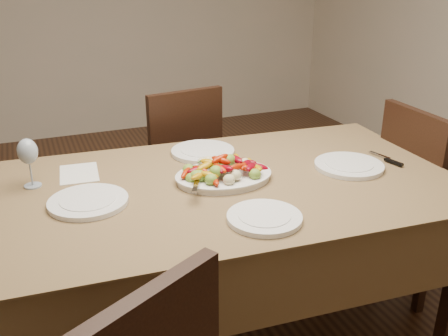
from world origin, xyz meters
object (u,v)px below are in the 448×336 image
Objects in this scene: chair_far at (172,165)px; plate_near at (264,218)px; plate_left at (88,202)px; chair_right at (436,201)px; serving_platter at (224,178)px; plate_far at (203,152)px; wine_glass at (29,162)px; dining_table at (224,265)px; plate_right at (349,166)px.

chair_far reaches higher than plate_near.
plate_left is at bearing 146.68° from plate_near.
plate_near is at bearing 108.74° from chair_right.
serving_platter is 1.32× the size of plate_far.
wine_glass reaches higher than chair_right.
plate_near is 1.23× the size of wine_glass.
chair_right is (1.12, -0.01, 0.10)m from dining_table.
dining_table is 1.94× the size of chair_far.
wine_glass reaches higher than plate_right.
chair_far is 3.31× the size of plate_right.
chair_right is at bearing 4.85° from plate_right.
chair_right reaches higher than plate_far.
plate_near is at bearing -88.62° from dining_table.
serving_platter reaches higher than plate_near.
plate_right is 1.01× the size of plate_far.
plate_left is at bearing -178.80° from serving_platter.
dining_table is at bearing 174.14° from plate_right.
serving_platter is (-0.05, -0.91, 0.30)m from chair_far.
dining_table is at bearing 91.88° from chair_right.
plate_right is at bearing -5.86° from dining_table.
plate_right is at bearing 27.70° from plate_near.
chair_far is 0.96m from serving_platter.
wine_glass reaches higher than plate_left.
serving_platter is at bearing 70.97° from dining_table.
plate_far is 1.38× the size of wine_glass.
wine_glass is (-0.18, 0.24, 0.09)m from plate_left.
serving_platter is at bearing 171.92° from plate_right.
plate_right is 1.40× the size of wine_glass.
wine_glass is (-1.81, 0.25, 0.39)m from chair_right.
plate_right is at bearing -13.67° from wine_glass.
chair_right is 0.65m from plate_right.
plate_left is 1.06m from plate_right.
wine_glass reaches higher than serving_platter.
serving_platter is at bearing 77.99° from chair_far.
wine_glass is at bearing 166.33° from plate_right.
chair_far is at bearing 50.87° from chair_right.
plate_left is (-0.58, -0.92, 0.29)m from chair_far.
plate_left is at bearing -149.52° from plate_far.
wine_glass is (-0.70, 0.58, 0.09)m from plate_near.
chair_far reaches higher than plate_far.
plate_left is (-1.64, 0.02, 0.29)m from chair_right.
plate_far is at bearing 30.48° from plate_left.
chair_far is 2.54× the size of serving_platter.
plate_left and plate_right have the same top height.
plate_far is (0.03, 0.33, 0.39)m from dining_table.
plate_near is (-0.54, -0.28, 0.00)m from plate_right.
chair_right reaches higher than plate_left.
plate_far is at bearing 87.87° from plate_near.
plate_far is at bearing 85.26° from serving_platter.
plate_right is (0.54, -0.06, 0.39)m from dining_table.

